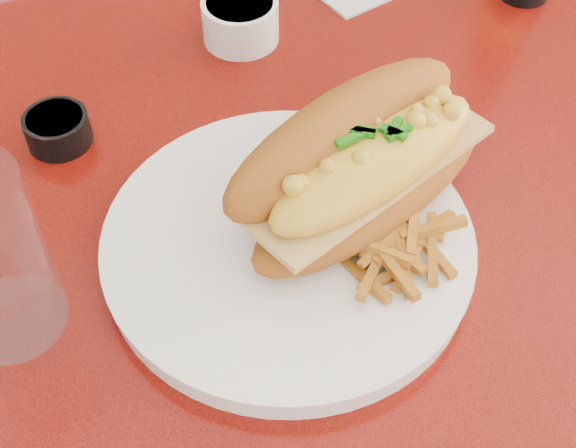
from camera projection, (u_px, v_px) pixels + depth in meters
name	position (u px, v px, depth m)	size (l,w,h in m)	color
diner_table	(369.00, 257.00, 0.88)	(1.23, 0.83, 0.77)	red
booth_bench_far	(177.00, 61.00, 1.61)	(1.20, 0.51, 0.90)	maroon
dinner_plate	(288.00, 245.00, 0.67)	(0.39, 0.39, 0.02)	white
mac_hoagie	(362.00, 162.00, 0.65)	(0.28, 0.20, 0.11)	#A35A1A
fries_pile	(382.00, 230.00, 0.65)	(0.10, 0.10, 0.03)	orange
fork	(355.00, 214.00, 0.68)	(0.08, 0.14, 0.00)	silver
gravy_ramekin	(240.00, 19.00, 0.85)	(0.10, 0.10, 0.05)	white
sauce_cup_left	(57.00, 128.00, 0.75)	(0.07, 0.07, 0.03)	black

